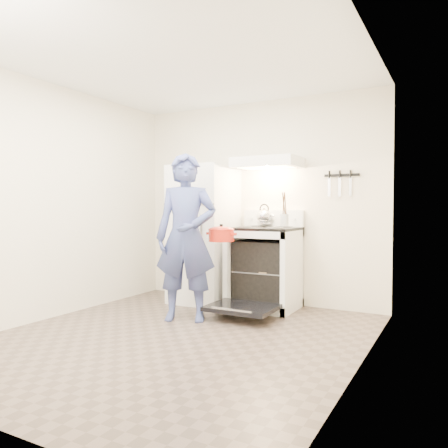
% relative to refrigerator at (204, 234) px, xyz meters
% --- Properties ---
extents(floor, '(3.60, 3.60, 0.00)m').
position_rel_refrigerator_xyz_m(floor, '(0.58, -1.45, -0.85)').
color(floor, brown).
rests_on(floor, ground).
extents(back_wall, '(3.20, 0.02, 2.50)m').
position_rel_refrigerator_xyz_m(back_wall, '(0.58, 0.35, 0.40)').
color(back_wall, beige).
rests_on(back_wall, ground).
extents(refrigerator, '(0.70, 0.70, 1.70)m').
position_rel_refrigerator_xyz_m(refrigerator, '(0.00, 0.00, 0.00)').
color(refrigerator, white).
rests_on(refrigerator, floor).
extents(stove_body, '(0.76, 0.65, 0.92)m').
position_rel_refrigerator_xyz_m(stove_body, '(0.81, 0.02, -0.39)').
color(stove_body, white).
rests_on(stove_body, floor).
extents(cooktop, '(0.76, 0.65, 0.03)m').
position_rel_refrigerator_xyz_m(cooktop, '(0.81, 0.02, 0.09)').
color(cooktop, black).
rests_on(cooktop, stove_body).
extents(backsplash, '(0.76, 0.07, 0.20)m').
position_rel_refrigerator_xyz_m(backsplash, '(0.81, 0.31, 0.20)').
color(backsplash, white).
rests_on(backsplash, cooktop).
extents(oven_door, '(0.70, 0.54, 0.04)m').
position_rel_refrigerator_xyz_m(oven_door, '(0.81, -0.57, -0.72)').
color(oven_door, black).
rests_on(oven_door, floor).
extents(oven_rack, '(0.60, 0.52, 0.01)m').
position_rel_refrigerator_xyz_m(oven_rack, '(0.81, 0.02, -0.41)').
color(oven_rack, slate).
rests_on(oven_rack, stove_body).
extents(range_hood, '(0.76, 0.50, 0.12)m').
position_rel_refrigerator_xyz_m(range_hood, '(0.81, 0.10, 0.86)').
color(range_hood, white).
rests_on(range_hood, back_wall).
extents(knife_strip, '(0.40, 0.02, 0.03)m').
position_rel_refrigerator_xyz_m(knife_strip, '(1.63, 0.33, 0.70)').
color(knife_strip, black).
rests_on(knife_strip, back_wall).
extents(pizza_stone, '(0.34, 0.34, 0.02)m').
position_rel_refrigerator_xyz_m(pizza_stone, '(0.90, -0.06, -0.40)').
color(pizza_stone, '#987855').
rests_on(pizza_stone, oven_rack).
extents(tea_kettle, '(0.23, 0.19, 0.28)m').
position_rel_refrigerator_xyz_m(tea_kettle, '(0.73, 0.21, 0.24)').
color(tea_kettle, '#B8B8BD').
rests_on(tea_kettle, cooktop).
extents(utensil_jar, '(0.10, 0.10, 0.13)m').
position_rel_refrigerator_xyz_m(utensil_jar, '(1.13, -0.17, 0.20)').
color(utensil_jar, silver).
rests_on(utensil_jar, cooktop).
extents(person, '(0.75, 0.62, 1.74)m').
position_rel_refrigerator_xyz_m(person, '(0.31, -0.87, 0.02)').
color(person, '#32487B').
rests_on(person, floor).
extents(dutch_oven, '(0.34, 0.27, 0.23)m').
position_rel_refrigerator_xyz_m(dutch_oven, '(0.59, -0.62, 0.03)').
color(dutch_oven, red).
rests_on(dutch_oven, person).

